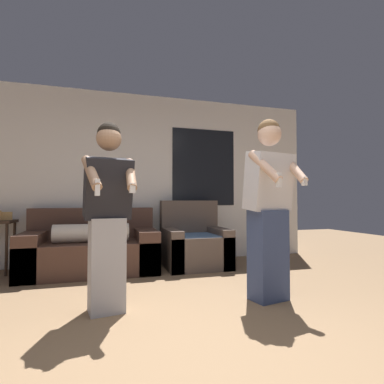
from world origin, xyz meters
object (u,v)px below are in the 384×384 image
person_left (108,215)px  person_right (269,207)px  couch (92,249)px  armchair (194,244)px

person_left → person_right: person_right is taller
couch → person_right: person_right is taller
person_right → armchair: bearing=98.8°
armchair → person_right: (0.26, -1.70, 0.59)m
armchair → person_left: size_ratio=0.59×
person_left → person_right: bearing=-3.8°
person_left → armchair: bearing=51.7°
couch → person_right: bearing=-45.3°
couch → person_left: (0.19, -1.64, 0.54)m
armchair → person_right: bearing=-81.2°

